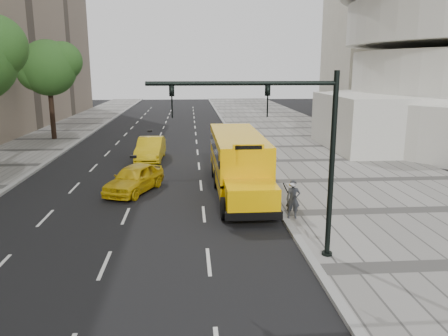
{
  "coord_description": "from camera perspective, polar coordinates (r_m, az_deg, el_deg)",
  "views": [
    {
      "loc": [
        1.95,
        -23.84,
        6.46
      ],
      "look_at": [
        3.5,
        -4.0,
        1.9
      ],
      "focal_mm": 35.0,
      "sensor_mm": 36.0,
      "label": 1
    }
  ],
  "objects": [
    {
      "name": "pedestrian",
      "position": [
        18.94,
        9.01,
        -4.06
      ],
      "size": [
        0.63,
        0.44,
        1.67
      ],
      "primitive_type": "imported",
      "rotation": [
        0.0,
        0.0,
        -0.07
      ],
      "color": "#2B2D32",
      "rests_on": "sidewalk_museum"
    },
    {
      "name": "traffic_signal",
      "position": [
        14.32,
        8.7,
        3.24
      ],
      "size": [
        6.18,
        0.36,
        6.4
      ],
      "color": "black",
      "rests_on": "ground"
    },
    {
      "name": "taxi_near",
      "position": [
        23.65,
        -11.63,
        -1.35
      ],
      "size": [
        3.26,
        4.72,
        1.49
      ],
      "primitive_type": "imported",
      "rotation": [
        0.0,
        0.0,
        -0.38
      ],
      "color": "gold",
      "rests_on": "ground"
    },
    {
      "name": "tree_c",
      "position": [
        42.55,
        -21.86,
        12.1
      ],
      "size": [
        5.5,
        4.89,
        8.93
      ],
      "color": "black",
      "rests_on": "ground"
    },
    {
      "name": "curb_far",
      "position": [
        26.61,
        -26.29,
        -2.34
      ],
      "size": [
        0.3,
        140.0,
        0.15
      ],
      "primitive_type": "cube",
      "color": "gray",
      "rests_on": "ground"
    },
    {
      "name": "sidewalk_museum",
      "position": [
        26.65,
        17.84,
        -1.59
      ],
      "size": [
        12.0,
        140.0,
        0.15
      ],
      "primitive_type": "cube",
      "color": "gray",
      "rests_on": "ground"
    },
    {
      "name": "curb_museum",
      "position": [
        25.01,
        5.0,
        -1.94
      ],
      "size": [
        0.3,
        140.0,
        0.15
      ],
      "primitive_type": "cube",
      "color": "gray",
      "rests_on": "ground"
    },
    {
      "name": "school_bus",
      "position": [
        23.57,
        1.83,
        1.41
      ],
      "size": [
        2.96,
        11.56,
        3.19
      ],
      "color": "#FFB801",
      "rests_on": "ground"
    },
    {
      "name": "ground",
      "position": [
        24.78,
        -8.83,
        -2.36
      ],
      "size": [
        140.0,
        140.0,
        0.0
      ],
      "primitive_type": "plane",
      "color": "black",
      "rests_on": "ground"
    },
    {
      "name": "taxi_far",
      "position": [
        31.73,
        -9.56,
        2.48
      ],
      "size": [
        1.91,
        5.01,
        1.63
      ],
      "primitive_type": "imported",
      "rotation": [
        0.0,
        0.0,
        -0.04
      ],
      "color": "gold",
      "rests_on": "ground"
    }
  ]
}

